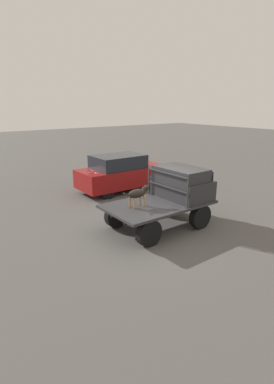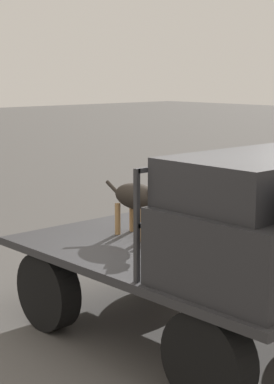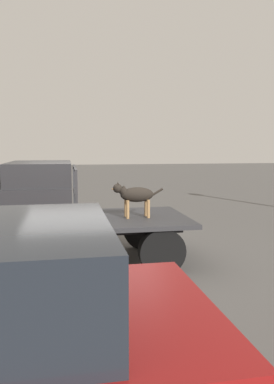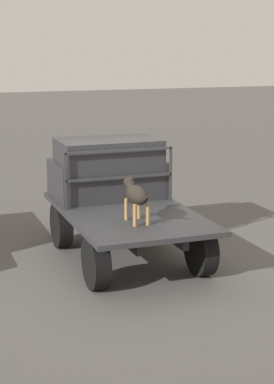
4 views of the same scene
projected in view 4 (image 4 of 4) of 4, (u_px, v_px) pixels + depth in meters
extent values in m
plane|color=#514F4C|center=(127.00, 260.00, 10.70)|extent=(80.00, 80.00, 0.00)
cylinder|color=black|center=(61.00, 225.00, 11.31)|extent=(0.80, 0.24, 0.80)
cylinder|color=black|center=(151.00, 216.00, 11.88)|extent=(0.80, 0.24, 0.80)
cylinder|color=black|center=(96.00, 263.00, 9.34)|extent=(0.80, 0.24, 0.80)
cylinder|color=black|center=(201.00, 250.00, 9.91)|extent=(0.80, 0.24, 0.80)
cube|color=black|center=(106.00, 222.00, 10.43)|extent=(3.19, 0.10, 0.18)
cube|color=black|center=(147.00, 218.00, 10.66)|extent=(3.19, 0.10, 0.18)
cube|color=#2D2D30|center=(127.00, 212.00, 10.52)|extent=(3.46, 2.01, 0.08)
cube|color=#28282B|center=(107.00, 178.00, 11.40)|extent=(1.26, 1.89, 0.64)
cube|color=#28282B|center=(108.00, 150.00, 11.19)|extent=(1.07, 1.74, 0.39)
cube|color=black|center=(97.00, 148.00, 11.86)|extent=(0.02, 1.55, 0.30)
cube|color=#2D2D30|center=(66.00, 181.00, 10.41)|extent=(0.04, 0.04, 0.95)
cube|color=#2D2D30|center=(171.00, 174.00, 11.03)|extent=(0.04, 0.04, 0.95)
cube|color=#2D2D30|center=(119.00, 151.00, 10.62)|extent=(0.04, 1.85, 0.04)
cube|color=#2D2D30|center=(120.00, 177.00, 10.72)|extent=(0.04, 1.85, 0.04)
cylinder|color=#9E7547|center=(126.00, 209.00, 9.86)|extent=(0.06, 0.06, 0.34)
cylinder|color=#9E7547|center=(139.00, 208.00, 9.93)|extent=(0.06, 0.06, 0.34)
cylinder|color=#9E7547|center=(135.00, 215.00, 9.51)|extent=(0.06, 0.06, 0.34)
cylinder|color=#9E7547|center=(148.00, 214.00, 9.58)|extent=(0.06, 0.06, 0.34)
ellipsoid|color=black|center=(137.00, 195.00, 9.66)|extent=(0.62, 0.28, 0.28)
sphere|color=#9E7547|center=(133.00, 196.00, 9.83)|extent=(0.12, 0.12, 0.12)
cylinder|color=black|center=(131.00, 187.00, 9.89)|extent=(0.20, 0.15, 0.19)
sphere|color=black|center=(129.00, 182.00, 9.97)|extent=(0.17, 0.17, 0.17)
cone|color=#9E7547|center=(127.00, 182.00, 10.04)|extent=(0.09, 0.09, 0.09)
cone|color=black|center=(126.00, 178.00, 9.93)|extent=(0.06, 0.08, 0.10)
cone|color=black|center=(132.00, 178.00, 9.96)|extent=(0.06, 0.08, 0.10)
cylinder|color=black|center=(146.00, 199.00, 9.32)|extent=(0.26, 0.04, 0.18)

